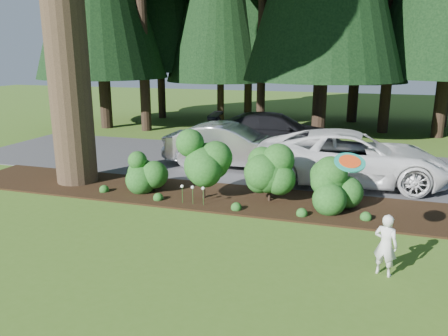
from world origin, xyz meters
name	(u,v)px	position (x,y,z in m)	size (l,w,h in m)	color
ground	(166,243)	(0.00, 0.00, 0.00)	(80.00, 80.00, 0.00)	#3E611B
mulch_bed	(214,196)	(0.00, 3.25, 0.03)	(16.00, 2.50, 0.05)	black
driveway	(250,162)	(0.00, 7.50, 0.01)	(22.00, 6.00, 0.03)	#38383A
shrub_row	(239,173)	(0.77, 3.14, 0.81)	(6.53, 1.60, 1.61)	#1A4716
lily_cluster	(193,188)	(-0.30, 2.40, 0.50)	(0.69, 0.09, 0.57)	#1A4716
car_silver_wagon	(230,145)	(-0.54, 6.70, 0.79)	(1.61, 4.63, 1.52)	#BCBCC1
car_white_suv	(351,157)	(3.66, 5.87, 0.84)	(2.70, 5.86, 1.63)	white
car_dark_suv	(275,132)	(0.50, 9.80, 0.81)	(2.20, 5.40, 1.57)	black
child	(386,245)	(4.43, -0.08, 0.59)	(0.43, 0.28, 1.18)	silver
frisbee	(350,162)	(3.69, -0.16, 2.11)	(0.57, 0.51, 0.30)	#18856D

